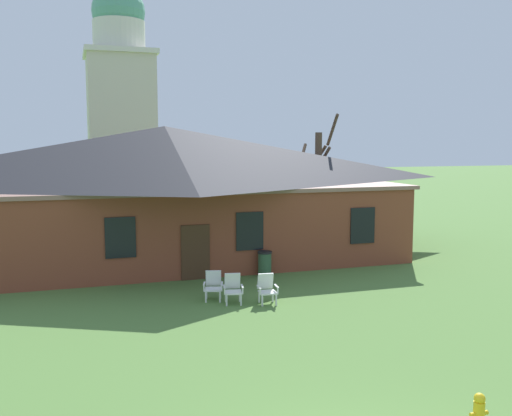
% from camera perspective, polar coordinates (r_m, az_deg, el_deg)
% --- Properties ---
extents(brick_building, '(20.43, 10.40, 5.92)m').
position_cam_1_polar(brick_building, '(26.29, -9.04, 1.77)').
color(brick_building, brown).
rests_on(brick_building, ground).
extents(dome_tower, '(5.18, 5.18, 17.61)m').
position_cam_1_polar(dome_tower, '(44.44, -13.38, 10.01)').
color(dome_tower, beige).
rests_on(dome_tower, ground).
extents(lawn_chair_by_porch, '(0.74, 0.79, 0.96)m').
position_cam_1_polar(lawn_chair_by_porch, '(19.04, -4.30, -7.69)').
color(lawn_chair_by_porch, white).
rests_on(lawn_chair_by_porch, ground).
extents(lawn_chair_near_door, '(0.72, 0.76, 0.96)m').
position_cam_1_polar(lawn_chair_near_door, '(18.63, -2.33, -7.99)').
color(lawn_chair_near_door, silver).
rests_on(lawn_chair_near_door, ground).
extents(lawn_chair_left_end, '(0.68, 0.71, 0.96)m').
position_cam_1_polar(lawn_chair_left_end, '(18.59, 1.08, -8.01)').
color(lawn_chair_left_end, silver).
rests_on(lawn_chair_left_end, ground).
extents(bare_tree_beside_building, '(2.20, 2.17, 6.66)m').
position_cam_1_polar(bare_tree_beside_building, '(30.14, 6.28, 2.86)').
color(bare_tree_beside_building, brown).
rests_on(bare_tree_beside_building, ground).
extents(fire_hydrant, '(0.36, 0.28, 0.79)m').
position_cam_1_polar(fire_hydrant, '(11.42, 21.42, -18.79)').
color(fire_hydrant, gold).
rests_on(fire_hydrant, ground).
extents(trash_bin, '(0.56, 0.56, 0.98)m').
position_cam_1_polar(trash_bin, '(22.25, 0.88, -5.58)').
color(trash_bin, '#335638').
rests_on(trash_bin, ground).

